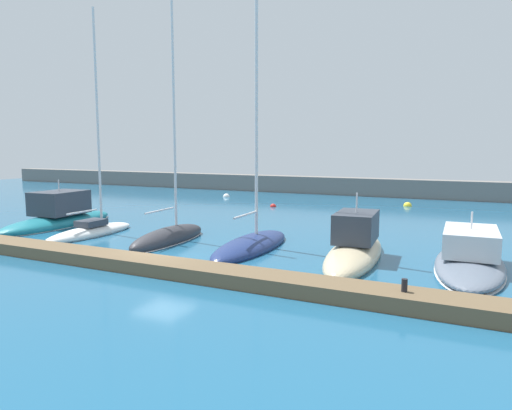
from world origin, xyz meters
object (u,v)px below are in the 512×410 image
motorboat_teal_nearest (59,217)px  mooring_buoy_red (273,207)px  motorboat_sand_fifth (355,248)px  dock_bollard (404,285)px  sailboat_white_second (91,229)px  motorboat_slate_sixth (470,258)px  sailboat_navy_fourth (252,243)px  mooring_buoy_white (226,197)px  sailboat_charcoal_third (169,236)px  mooring_buoy_yellow (408,206)px

motorboat_teal_nearest → mooring_buoy_red: (9.20, 15.90, -0.61)m
motorboat_sand_fifth → dock_bollard: size_ratio=21.02×
sailboat_white_second → motorboat_sand_fifth: bearing=-87.2°
motorboat_sand_fifth → motorboat_slate_sixth: 5.08m
motorboat_teal_nearest → sailboat_navy_fourth: size_ratio=0.57×
motorboat_slate_sixth → mooring_buoy_red: 23.24m
mooring_buoy_white → sailboat_charcoal_third: bearing=-68.0°
sailboat_navy_fourth → motorboat_sand_fifth: sailboat_navy_fourth is taller
sailboat_navy_fourth → dock_bollard: sailboat_navy_fourth is taller
motorboat_slate_sixth → mooring_buoy_yellow: size_ratio=11.62×
sailboat_white_second → mooring_buoy_yellow: 28.16m
motorboat_teal_nearest → motorboat_sand_fifth: size_ratio=1.08×
motorboat_teal_nearest → mooring_buoy_yellow: 29.71m
motorboat_teal_nearest → sailboat_navy_fourth: (15.37, -0.86, -0.29)m
sailboat_white_second → mooring_buoy_red: bearing=-15.1°
mooring_buoy_red → dock_bollard: (14.91, -22.80, 0.79)m
motorboat_slate_sixth → mooring_buoy_red: size_ratio=15.61×
mooring_buoy_white → dock_bollard: 36.52m
motorboat_teal_nearest → mooring_buoy_red: 18.38m
motorboat_slate_sixth → mooring_buoy_red: (-16.75, 16.10, -0.48)m
sailboat_white_second → dock_bollard: 20.03m
motorboat_sand_fifth → mooring_buoy_white: motorboat_sand_fifth is taller
mooring_buoy_red → sailboat_white_second: bearing=-104.1°
sailboat_white_second → motorboat_teal_nearest: bearing=68.7°
sailboat_charcoal_third → mooring_buoy_red: (-1.16, 17.30, -0.36)m
mooring_buoy_white → mooring_buoy_yellow: bearing=1.0°
motorboat_teal_nearest → mooring_buoy_white: 21.49m
mooring_buoy_red → mooring_buoy_white: bearing=145.5°
sailboat_charcoal_third → dock_bollard: 14.82m
sailboat_white_second → sailboat_navy_fourth: (10.61, 0.90, -0.04)m
sailboat_navy_fourth → mooring_buoy_red: (-6.17, 16.76, -0.33)m
motorboat_teal_nearest → sailboat_navy_fourth: 15.40m
sailboat_charcoal_third → dock_bollard: bearing=-115.1°
motorboat_teal_nearest → mooring_buoy_yellow: motorboat_teal_nearest is taller
mooring_buoy_red → motorboat_sand_fifth: bearing=-54.8°
sailboat_white_second → sailboat_navy_fourth: size_ratio=0.80×
mooring_buoy_yellow → dock_bollard: dock_bollard is taller
motorboat_slate_sixth → sailboat_white_second: bearing=92.3°
motorboat_sand_fifth → sailboat_charcoal_third: bearing=89.2°
motorboat_slate_sixth → dock_bollard: 6.95m
sailboat_white_second → motorboat_sand_fifth: size_ratio=1.51×
sailboat_charcoal_third → mooring_buoy_red: sailboat_charcoal_third is taller
sailboat_white_second → mooring_buoy_white: (-3.64, 23.22, -0.37)m
sailboat_charcoal_third → motorboat_sand_fifth: 10.57m
sailboat_white_second → motorboat_sand_fifth: 16.17m
motorboat_teal_nearest → sailboat_charcoal_third: bearing=-102.1°
mooring_buoy_yellow → mooring_buoy_white: bearing=-179.0°
mooring_buoy_yellow → dock_bollard: 28.95m
sailboat_navy_fourth → mooring_buoy_yellow: 23.15m
mooring_buoy_white → motorboat_teal_nearest: bearing=-93.0°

